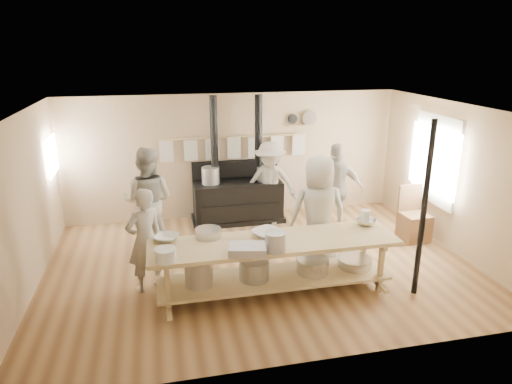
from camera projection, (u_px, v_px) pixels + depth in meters
ground at (260, 265)px, 7.66m from camera, size 7.00×7.00×0.00m
room_shell at (261, 172)px, 7.15m from camera, size 7.00×7.00×7.00m
window_right at (435, 159)px, 8.46m from camera, size 0.09×1.50×1.65m
left_opening at (52, 156)px, 8.31m from camera, size 0.00×0.90×0.90m
stove at (237, 197)px, 9.46m from camera, size 1.90×0.75×2.60m
towel_rail at (235, 145)px, 9.40m from camera, size 3.00×0.04×0.47m
back_wall_shelf at (302, 121)px, 9.60m from camera, size 0.63×0.14×0.32m
prep_table at (274, 261)px, 6.66m from camera, size 3.60×0.90×0.85m
support_post at (424, 211)px, 6.42m from camera, size 0.08×0.08×2.60m
cook_far_left at (145, 240)px, 6.69m from camera, size 0.69×0.62×1.59m
cook_left at (148, 201)px, 7.89m from camera, size 1.10×0.97×1.90m
cook_center at (318, 213)px, 7.35m from camera, size 0.97×0.68×1.90m
cook_right at (336, 189)px, 8.77m from camera, size 1.13×0.74×1.78m
cook_by_window at (270, 183)px, 9.22m from camera, size 1.26×0.99×1.71m
chair at (414, 224)px, 8.59m from camera, size 0.51×0.51×1.03m
bowl_white_a at (167, 238)px, 6.54m from camera, size 0.44×0.44×0.08m
bowl_steel_a at (165, 252)px, 6.08m from camera, size 0.36×0.36×0.08m
bowl_white_b at (267, 234)px, 6.67m from camera, size 0.57×0.57×0.10m
bowl_steel_b at (366, 222)px, 7.11m from camera, size 0.41×0.41×0.09m
roasting_pan at (247, 249)px, 6.14m from camera, size 0.57×0.44×0.11m
mixing_bowl_large at (208, 233)px, 6.66m from camera, size 0.50×0.50×0.12m
bucket_galv at (275, 242)px, 6.19m from camera, size 0.33×0.33×0.27m
deep_bowl_enamel at (165, 255)px, 5.91m from camera, size 0.31×0.31×0.17m
pitcher at (366, 217)px, 7.12m from camera, size 0.17×0.17×0.23m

